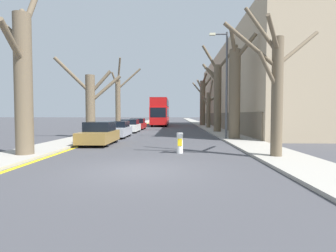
# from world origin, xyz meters

# --- Properties ---
(ground_plane) EXTENTS (300.00, 300.00, 0.00)m
(ground_plane) POSITION_xyz_m (0.00, 0.00, 0.00)
(ground_plane) COLOR #424247
(sidewalk_left) EXTENTS (2.48, 120.00, 0.12)m
(sidewalk_left) POSITION_xyz_m (-5.96, 50.00, 0.06)
(sidewalk_left) COLOR #A39E93
(sidewalk_left) RESTS_ON ground
(sidewalk_right) EXTENTS (2.48, 120.00, 0.12)m
(sidewalk_right) POSITION_xyz_m (5.96, 50.00, 0.06)
(sidewalk_right) COLOR #A39E93
(sidewalk_right) RESTS_ON ground
(building_facade_right) EXTENTS (10.08, 38.14, 10.52)m
(building_facade_right) POSITION_xyz_m (12.19, 27.65, 5.25)
(building_facade_right) COLOR tan
(building_facade_right) RESTS_ON ground
(kerb_line_stripe) EXTENTS (0.24, 120.00, 0.01)m
(kerb_line_stripe) POSITION_xyz_m (-4.54, 50.00, 0.00)
(kerb_line_stripe) COLOR yellow
(kerb_line_stripe) RESTS_ON ground
(street_tree_left_0) EXTENTS (2.41, 4.54, 7.79)m
(street_tree_left_0) POSITION_xyz_m (-5.72, 2.84, 3.77)
(street_tree_left_0) COLOR brown
(street_tree_left_0) RESTS_ON ground
(street_tree_left_1) EXTENTS (4.94, 2.06, 6.38)m
(street_tree_left_1) POSITION_xyz_m (-5.64, 12.11, 2.91)
(street_tree_left_1) COLOR brown
(street_tree_left_1) RESTS_ON ground
(street_tree_left_2) EXTENTS (3.35, 2.15, 8.47)m
(street_tree_left_2) POSITION_xyz_m (-5.64, 22.59, 3.57)
(street_tree_left_2) COLOR brown
(street_tree_left_2) RESTS_ON ground
(street_tree_right_0) EXTENTS (4.82, 2.87, 6.75)m
(street_tree_right_0) POSITION_xyz_m (5.59, 2.57, 3.15)
(street_tree_right_0) COLOR brown
(street_tree_right_0) RESTS_ON ground
(street_tree_right_1) EXTENTS (2.23, 4.37, 7.94)m
(street_tree_right_1) POSITION_xyz_m (5.70, 10.89, 3.79)
(street_tree_right_1) COLOR brown
(street_tree_right_1) RESTS_ON ground
(street_tree_right_2) EXTENTS (3.36, 3.55, 9.14)m
(street_tree_right_2) POSITION_xyz_m (5.60, 18.68, 4.10)
(street_tree_right_2) COLOR brown
(street_tree_right_2) RESTS_ON ground
(street_tree_right_3) EXTENTS (3.89, 2.76, 6.40)m
(street_tree_right_3) POSITION_xyz_m (5.69, 26.84, 2.94)
(street_tree_right_3) COLOR brown
(street_tree_right_3) RESTS_ON ground
(street_tree_right_4) EXTENTS (2.66, 4.81, 8.49)m
(street_tree_right_4) POSITION_xyz_m (5.74, 34.63, 4.16)
(street_tree_right_4) COLOR brown
(street_tree_right_4) RESTS_ON ground
(double_decker_bus) EXTENTS (2.61, 11.86, 4.45)m
(double_decker_bus) POSITION_xyz_m (-1.33, 35.33, 2.53)
(double_decker_bus) COLOR red
(double_decker_bus) RESTS_ON ground
(parked_car_0) EXTENTS (1.83, 3.90, 1.45)m
(parked_car_0) POSITION_xyz_m (-3.63, 7.60, 0.68)
(parked_car_0) COLOR olive
(parked_car_0) RESTS_ON ground
(parked_car_1) EXTENTS (1.88, 4.10, 1.36)m
(parked_car_1) POSITION_xyz_m (-3.63, 12.70, 0.65)
(parked_car_1) COLOR #9EA3AD
(parked_car_1) RESTS_ON ground
(parked_car_2) EXTENTS (1.88, 3.90, 1.38)m
(parked_car_2) POSITION_xyz_m (-3.63, 18.75, 0.66)
(parked_car_2) COLOR silver
(parked_car_2) RESTS_ON ground
(parked_car_3) EXTENTS (1.88, 4.28, 1.39)m
(parked_car_3) POSITION_xyz_m (-3.63, 24.39, 0.66)
(parked_car_3) COLOR maroon
(parked_car_3) RESTS_ON ground
(lamp_post) EXTENTS (1.40, 0.20, 8.07)m
(lamp_post) POSITION_xyz_m (5.00, 11.00, 4.50)
(lamp_post) COLOR #4C4F54
(lamp_post) RESTS_ON ground
(traffic_bollard) EXTENTS (0.31, 0.32, 1.02)m
(traffic_bollard) POSITION_xyz_m (1.46, 3.99, 0.51)
(traffic_bollard) COLOR white
(traffic_bollard) RESTS_ON ground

